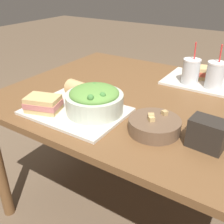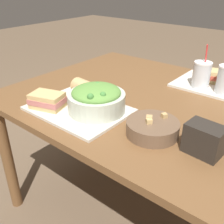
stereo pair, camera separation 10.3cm
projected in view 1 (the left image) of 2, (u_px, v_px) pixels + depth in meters
name	position (u px, v px, depth m)	size (l,w,h in m)	color
ground_plane	(140.00, 204.00, 1.60)	(12.00, 12.00, 0.00)	brown
dining_table	(146.00, 112.00, 1.30)	(1.36, 1.05, 0.72)	brown
tray_near	(76.00, 111.00, 1.11)	(0.41, 0.30, 0.01)	beige
tray_far	(205.00, 82.00, 1.42)	(0.41, 0.30, 0.01)	beige
salad_bowl	(94.00, 100.00, 1.07)	(0.24, 0.24, 0.11)	beige
soup_bowl	(154.00, 125.00, 0.97)	(0.19, 0.19, 0.07)	brown
sandwich_near	(43.00, 104.00, 1.09)	(0.16, 0.13, 0.06)	tan
baguette_near	(84.00, 91.00, 1.20)	(0.18, 0.09, 0.08)	tan
sandwich_far	(200.00, 72.00, 1.44)	(0.15, 0.13, 0.06)	tan
drink_cup_dark	(191.00, 72.00, 1.36)	(0.09, 0.09, 0.22)	silver
drink_cup_red	(215.00, 76.00, 1.30)	(0.09, 0.09, 0.22)	silver
chip_bag	(207.00, 134.00, 0.87)	(0.12, 0.09, 0.10)	#28231E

